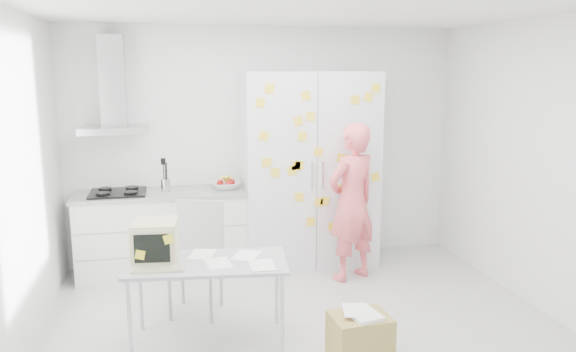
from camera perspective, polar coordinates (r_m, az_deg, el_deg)
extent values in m
cube|color=silver|center=(5.05, 1.91, -15.50)|extent=(4.50, 4.00, 0.02)
cube|color=white|center=(6.54, -2.34, 3.13)|extent=(4.50, 0.02, 2.70)
cube|color=white|center=(4.61, -26.22, -1.33)|extent=(0.02, 4.00, 2.70)
cube|color=white|center=(5.60, 24.92, 0.79)|extent=(0.02, 4.00, 2.70)
cube|color=white|center=(4.55, 2.14, 16.75)|extent=(4.50, 4.00, 0.02)
cube|color=white|center=(6.34, -12.58, -5.80)|extent=(1.80, 0.60, 0.88)
cube|color=gray|center=(6.01, -12.63, -5.35)|extent=(1.76, 0.01, 0.01)
cube|color=gray|center=(6.09, -12.52, -7.88)|extent=(1.76, 0.01, 0.01)
cube|color=#9E9E99|center=(6.23, -12.76, -1.75)|extent=(1.84, 0.63, 0.04)
cube|color=black|center=(6.24, -16.90, -1.68)|extent=(0.58, 0.50, 0.03)
cylinder|color=black|center=(6.13, -18.30, -1.70)|extent=(0.14, 0.14, 0.02)
cylinder|color=black|center=(6.11, -15.69, -1.60)|extent=(0.14, 0.14, 0.02)
cylinder|color=black|center=(6.37, -18.09, -1.24)|extent=(0.14, 0.14, 0.02)
cylinder|color=black|center=(6.34, -15.57, -1.14)|extent=(0.14, 0.14, 0.02)
cylinder|color=silver|center=(6.21, -12.33, -0.92)|extent=(0.10, 0.10, 0.14)
cylinder|color=black|center=(6.20, -12.51, 0.00)|extent=(0.01, 0.01, 0.30)
cylinder|color=black|center=(6.18, -12.20, -0.02)|extent=(0.01, 0.01, 0.30)
cylinder|color=black|center=(6.21, -12.32, 0.03)|extent=(0.01, 0.01, 0.30)
cube|color=black|center=(6.17, -12.57, 1.46)|extent=(0.05, 0.01, 0.07)
imported|color=white|center=(6.25, -6.35, -0.95)|extent=(0.31, 0.31, 0.08)
sphere|color=#B2140F|center=(6.25, -6.92, -0.70)|extent=(0.08, 0.08, 0.08)
sphere|color=#B2140F|center=(6.19, -6.03, -0.79)|extent=(0.08, 0.08, 0.08)
sphere|color=#B2140F|center=(6.29, -5.76, -0.61)|extent=(0.08, 0.08, 0.08)
cylinder|color=yellow|center=(6.25, -6.56, -0.28)|extent=(0.09, 0.17, 0.10)
cylinder|color=yellow|center=(6.25, -6.34, -0.27)|extent=(0.04, 0.17, 0.10)
cylinder|color=yellow|center=(6.25, -6.11, -0.26)|extent=(0.08, 0.17, 0.10)
cube|color=silver|center=(6.19, -17.21, 4.53)|extent=(0.70, 0.48, 0.07)
cube|color=silver|center=(6.27, -17.38, 9.19)|extent=(0.26, 0.24, 0.95)
cube|color=silver|center=(6.36, 2.19, 0.62)|extent=(1.50, 0.65, 2.20)
cube|color=slate|center=(6.05, 2.97, 0.08)|extent=(0.01, 0.01, 2.16)
cube|color=silver|center=(6.02, 2.45, 0.03)|extent=(0.02, 0.02, 0.30)
cube|color=silver|center=(6.05, 3.55, 0.08)|extent=(0.02, 0.02, 0.30)
cube|color=yellow|center=(6.07, 6.85, 7.70)|extent=(0.10, 0.00, 0.10)
cube|color=yellow|center=(6.12, 8.18, 7.93)|extent=(0.12, 0.00, 0.12)
cube|color=yellow|center=(6.26, 8.88, -0.10)|extent=(0.12, 0.00, 0.12)
cube|color=yellow|center=(5.97, 0.83, 1.04)|extent=(0.10, 0.00, 0.10)
cube|color=yellow|center=(6.01, 3.11, 2.45)|extent=(0.12, 0.00, 0.12)
cube|color=yellow|center=(6.20, 6.30, -1.99)|extent=(0.12, 0.00, 0.12)
cube|color=yellow|center=(6.05, 1.15, -2.16)|extent=(0.10, 0.00, 0.10)
cube|color=yellow|center=(5.91, 1.83, 8.15)|extent=(0.12, 0.00, 0.12)
cube|color=yellow|center=(6.13, 3.78, -2.56)|extent=(0.12, 0.00, 0.12)
cube|color=yellow|center=(6.15, 6.66, 1.06)|extent=(0.12, 0.00, 0.12)
cube|color=yellow|center=(6.16, 5.55, -1.28)|extent=(0.10, 0.00, 0.10)
cube|color=yellow|center=(5.91, 1.05, 5.60)|extent=(0.12, 0.00, 0.12)
cube|color=yellow|center=(5.93, -1.31, 0.35)|extent=(0.10, 0.00, 0.10)
cube|color=yellow|center=(5.90, -2.17, 1.38)|extent=(0.10, 0.00, 0.10)
cube|color=yellow|center=(5.82, -2.81, 7.47)|extent=(0.11, 0.00, 0.11)
cube|color=yellow|center=(6.15, 2.31, -4.65)|extent=(0.10, 0.00, 0.10)
cube|color=yellow|center=(5.98, 1.15, 1.11)|extent=(0.11, 0.00, 0.11)
cube|color=yellow|center=(6.32, 7.64, -4.24)|extent=(0.11, 0.00, 0.11)
cube|color=yellow|center=(6.14, 8.93, 8.83)|extent=(0.10, 0.00, 0.10)
cube|color=yellow|center=(5.94, 1.47, 4.04)|extent=(0.10, 0.00, 0.10)
cube|color=yellow|center=(5.97, 0.37, 0.54)|extent=(0.11, 0.00, 0.11)
cube|color=yellow|center=(6.23, 4.52, -5.12)|extent=(0.10, 0.00, 0.10)
cube|color=yellow|center=(5.83, -1.88, 8.85)|extent=(0.10, 0.00, 0.10)
cube|color=yellow|center=(5.85, -2.48, 4.07)|extent=(0.12, 0.00, 0.12)
cube|color=yellow|center=(6.20, 5.68, -2.82)|extent=(0.11, 0.00, 0.11)
cube|color=yellow|center=(5.94, 2.33, 6.06)|extent=(0.11, 0.00, 0.11)
cube|color=yellow|center=(6.09, 5.42, 1.85)|extent=(0.11, 0.00, 0.11)
cube|color=yellow|center=(6.12, 3.13, -2.69)|extent=(0.11, 0.00, 0.11)
imported|color=#FF636C|center=(5.96, 6.51, -2.68)|extent=(0.73, 0.62, 1.68)
cube|color=#ACB0B7|center=(4.65, -8.23, -8.75)|extent=(1.35, 0.79, 0.03)
cylinder|color=silver|center=(4.61, -15.81, -13.98)|extent=(0.04, 0.04, 0.66)
cylinder|color=silver|center=(4.55, -0.61, -13.87)|extent=(0.04, 0.04, 0.66)
cylinder|color=silver|center=(5.09, -14.76, -11.47)|extent=(0.04, 0.04, 0.66)
cylinder|color=silver|center=(5.03, -1.16, -11.33)|extent=(0.04, 0.04, 0.66)
cube|color=beige|center=(4.70, -13.32, -6.42)|extent=(0.39, 0.41, 0.33)
cube|color=beige|center=(4.52, -13.64, -7.15)|extent=(0.33, 0.06, 0.29)
cube|color=black|center=(4.51, -13.66, -7.18)|extent=(0.27, 0.04, 0.23)
cube|color=yellow|center=(4.54, -14.80, -7.76)|extent=(0.08, 0.01, 0.08)
cube|color=yellow|center=(4.47, -12.07, -6.30)|extent=(0.09, 0.01, 0.09)
cube|color=beige|center=(4.52, -13.05, -9.18)|extent=(0.42, 0.18, 0.02)
cube|color=gray|center=(4.52, -13.06, -9.02)|extent=(0.38, 0.14, 0.01)
cube|color=white|center=(4.60, -7.11, -8.76)|extent=(0.23, 0.30, 0.00)
cube|color=white|center=(4.75, -4.26, -8.05)|extent=(0.30, 0.33, 0.00)
cube|color=white|center=(4.52, -2.65, -9.02)|extent=(0.20, 0.28, 0.00)
cube|color=white|center=(4.82, -8.70, -7.85)|extent=(0.26, 0.31, 0.00)
cube|color=#A4A3A1|center=(5.25, -9.40, -8.60)|extent=(0.59, 0.59, 0.04)
cube|color=#A4A3A1|center=(5.35, -8.86, -5.08)|extent=(0.43, 0.18, 0.51)
cylinder|color=#9FA0A4|center=(5.23, -11.92, -11.82)|extent=(0.04, 0.04, 0.48)
cylinder|color=#9FA0A4|center=(5.12, -7.85, -12.17)|extent=(0.04, 0.04, 0.48)
cylinder|color=#9FA0A4|center=(5.56, -10.65, -10.36)|extent=(0.04, 0.04, 0.48)
cylinder|color=#9FA0A4|center=(5.46, -6.83, -10.65)|extent=(0.04, 0.04, 0.48)
cube|color=#A99349|center=(4.58, 7.31, -15.90)|extent=(0.47, 0.39, 0.36)
cube|color=white|center=(4.49, 7.68, -13.75)|extent=(0.26, 0.32, 0.03)
cube|color=white|center=(4.51, 6.87, -13.37)|extent=(0.24, 0.30, 0.00)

